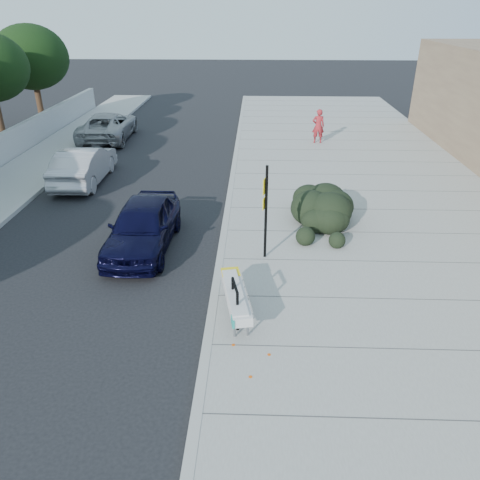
# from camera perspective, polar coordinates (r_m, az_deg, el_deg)

# --- Properties ---
(ground) EXTENTS (120.00, 120.00, 0.00)m
(ground) POSITION_cam_1_polar(r_m,az_deg,el_deg) (12.56, -3.12, -7.32)
(ground) COLOR black
(ground) RESTS_ON ground
(sidewalk_near) EXTENTS (11.20, 50.00, 0.15)m
(sidewalk_near) POSITION_cam_1_polar(r_m,az_deg,el_deg) (17.46, 16.98, 2.08)
(sidewalk_near) COLOR gray
(sidewalk_near) RESTS_ON ground
(curb_near) EXTENTS (0.22, 50.00, 0.17)m
(curb_near) POSITION_cam_1_polar(r_m,az_deg,el_deg) (16.88, -1.70, 2.49)
(curb_near) COLOR #9E9E99
(curb_near) RESTS_ON ground
(curb_far) EXTENTS (0.22, 50.00, 0.17)m
(curb_far) POSITION_cam_1_polar(r_m,az_deg,el_deg) (19.12, -26.41, 2.58)
(curb_far) COLOR #9E9E99
(curb_far) RESTS_ON ground
(tree_far_f) EXTENTS (4.40, 4.40, 6.07)m
(tree_far_f) POSITION_cam_1_polar(r_m,az_deg,el_deg) (32.44, -24.14, 19.65)
(tree_far_f) COLOR #332114
(tree_far_f) RESTS_ON ground
(bench) EXTENTS (0.89, 2.36, 0.69)m
(bench) POSITION_cam_1_polar(r_m,az_deg,el_deg) (11.46, -0.55, -6.76)
(bench) COLOR gray
(bench) RESTS_ON sidewalk_near
(bike_rack) EXTENTS (0.21, 0.72, 1.06)m
(bike_rack) POSITION_cam_1_polar(r_m,az_deg,el_deg) (11.16, -0.61, -7.24)
(bike_rack) COLOR black
(bike_rack) RESTS_ON sidewalk_near
(sign_post) EXTENTS (0.15, 0.33, 2.89)m
(sign_post) POSITION_cam_1_polar(r_m,az_deg,el_deg) (13.59, 3.13, 4.00)
(sign_post) COLOR black
(sign_post) RESTS_ON sidewalk_near
(hedge) EXTENTS (2.88, 3.97, 1.34)m
(hedge) POSITION_cam_1_polar(r_m,az_deg,el_deg) (16.39, 10.40, 4.08)
(hedge) COLOR black
(hedge) RESTS_ON sidewalk_near
(sedan_navy) EXTENTS (1.96, 4.63, 1.56)m
(sedan_navy) POSITION_cam_1_polar(r_m,az_deg,el_deg) (15.10, -11.75, 1.75)
(sedan_navy) COLOR black
(sedan_navy) RESTS_ON ground
(wagon_silver) EXTENTS (1.73, 4.77, 1.56)m
(wagon_silver) POSITION_cam_1_polar(r_m,az_deg,el_deg) (21.69, -18.50, 8.68)
(wagon_silver) COLOR #A4A4A8
(wagon_silver) RESTS_ON ground
(suv_silver) EXTENTS (2.74, 5.61, 1.53)m
(suv_silver) POSITION_cam_1_polar(r_m,az_deg,el_deg) (28.69, -15.78, 13.24)
(suv_silver) COLOR #939598
(suv_silver) RESTS_ON ground
(pedestrian) EXTENTS (0.67, 0.45, 1.83)m
(pedestrian) POSITION_cam_1_polar(r_m,az_deg,el_deg) (26.67, 9.52, 13.54)
(pedestrian) COLOR maroon
(pedestrian) RESTS_ON sidewalk_near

